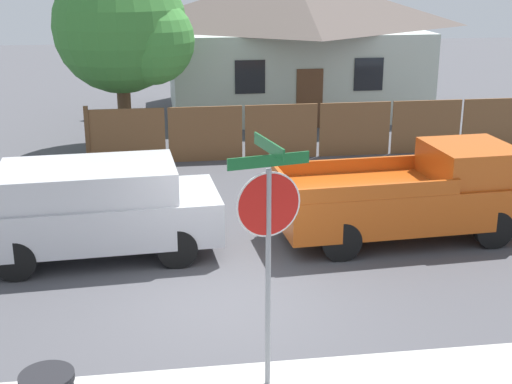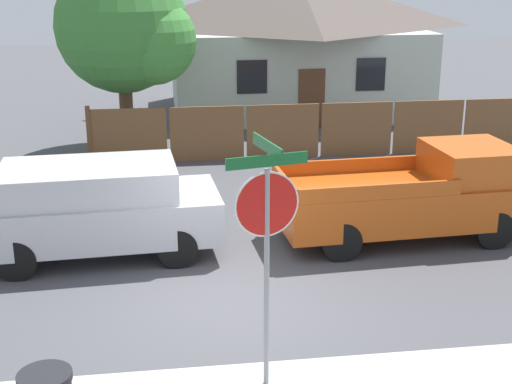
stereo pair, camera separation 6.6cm
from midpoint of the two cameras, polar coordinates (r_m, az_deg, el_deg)
name	(u,v)px [view 1 (the left image)]	position (r m, az deg, el deg)	size (l,w,h in m)	color
ground_plane	(229,300)	(12.05, -2.36, -8.65)	(80.00, 80.00, 0.00)	#47474C
wooden_fence	(318,130)	(20.59, 4.91, 4.95)	(13.09, 0.12, 1.66)	brown
house	(292,40)	(27.07, 2.83, 12.08)	(9.68, 6.87, 5.07)	#B2C1B7
oak_tree	(126,30)	(21.29, -10.42, 12.67)	(4.05, 3.86, 5.56)	brown
red_suv	(95,207)	(13.82, -12.92, -1.16)	(4.72, 2.28, 1.79)	#B7B7BC
orange_pickup	(414,195)	(14.71, 12.43, -0.22)	(5.16, 2.20, 1.89)	#B74C14
stop_sign	(268,222)	(8.85, 0.79, -2.41)	(1.04, 0.94, 3.35)	gray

